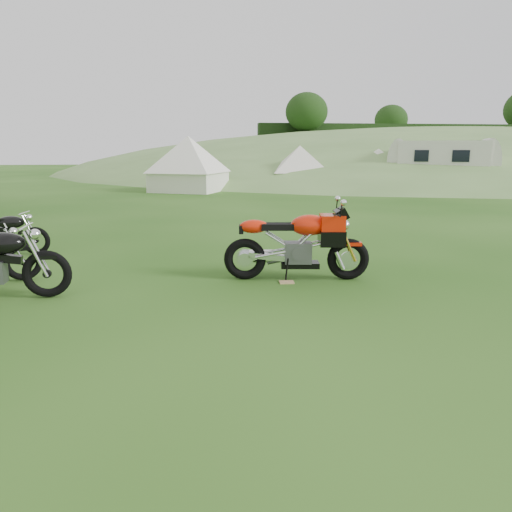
{
  "coord_description": "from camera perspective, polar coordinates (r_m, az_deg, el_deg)",
  "views": [
    {
      "loc": [
        -0.67,
        -6.47,
        2.13
      ],
      "look_at": [
        0.29,
        0.4,
        0.61
      ],
      "focal_mm": 35.0,
      "sensor_mm": 36.0,
      "label": 1
    }
  ],
  "objects": [
    {
      "name": "hedgerow",
      "position": [
        52.65,
        20.32,
        9.25
      ],
      "size": [
        36.0,
        1.2,
        8.6
      ],
      "primitive_type": null,
      "color": "black",
      "rests_on": "ground"
    },
    {
      "name": "plywood_board",
      "position": [
        8.03,
        3.53,
        -3.0
      ],
      "size": [
        0.24,
        0.2,
        0.02
      ],
      "primitive_type": "cube",
      "rotation": [
        0.0,
        0.0,
        -0.07
      ],
      "color": "tan",
      "rests_on": "ground"
    },
    {
      "name": "tent_right",
      "position": [
        28.58,
        13.74,
        9.98
      ],
      "size": [
        3.25,
        3.25,
        2.26
      ],
      "primitive_type": null,
      "rotation": [
        0.0,
        0.0,
        0.29
      ],
      "color": "white",
      "rests_on": "ground"
    },
    {
      "name": "sport_motorcycle",
      "position": [
        8.11,
        4.69,
        1.97
      ],
      "size": [
        2.31,
        0.88,
        1.35
      ],
      "primitive_type": null,
      "rotation": [
        0.0,
        0.0,
        -0.14
      ],
      "color": "red",
      "rests_on": "ground"
    },
    {
      "name": "caravan",
      "position": [
        27.78,
        20.38,
        9.77
      ],
      "size": [
        5.88,
        4.37,
        2.51
      ],
      "primitive_type": null,
      "rotation": [
        0.0,
        0.0,
        -0.42
      ],
      "color": "silver",
      "rests_on": "ground"
    },
    {
      "name": "ground",
      "position": [
        6.84,
        -1.92,
        -5.8
      ],
      "size": [
        120.0,
        120.0,
        0.0
      ],
      "primitive_type": "plane",
      "color": "#1D4A0F",
      "rests_on": "ground"
    },
    {
      "name": "vintage_moto_c",
      "position": [
        11.18,
        -26.93,
        2.42
      ],
      "size": [
        1.79,
        0.57,
        0.93
      ],
      "primitive_type": null,
      "rotation": [
        0.0,
        0.0,
        -0.09
      ],
      "color": "black",
      "rests_on": "ground"
    },
    {
      "name": "hillside",
      "position": [
        52.65,
        20.32,
        9.25
      ],
      "size": [
        80.0,
        64.0,
        8.0
      ],
      "primitive_type": "ellipsoid",
      "color": "#5C8242",
      "rests_on": "ground"
    },
    {
      "name": "tent_left",
      "position": [
        25.05,
        -7.7,
        10.38
      ],
      "size": [
        4.06,
        4.06,
        2.66
      ],
      "primitive_type": null,
      "rotation": [
        0.0,
        0.0,
        -0.43
      ],
      "color": "white",
      "rests_on": "ground"
    },
    {
      "name": "tent_mid",
      "position": [
        27.14,
        5.01,
        10.29
      ],
      "size": [
        3.03,
        3.03,
        2.38
      ],
      "primitive_type": null,
      "rotation": [
        0.0,
        0.0,
        -0.11
      ],
      "color": "silver",
      "rests_on": "ground"
    }
  ]
}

